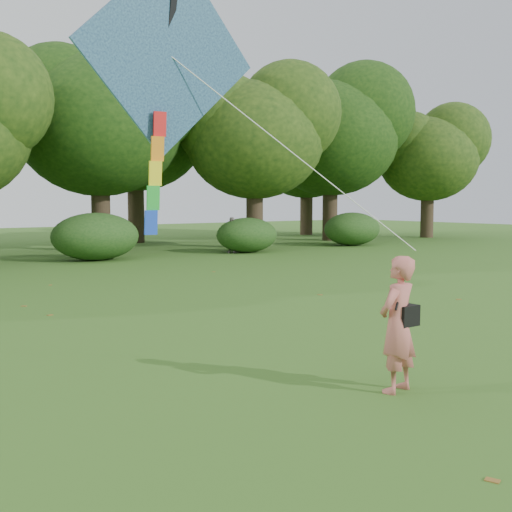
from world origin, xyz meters
TOP-DOWN VIEW (x-y plane):
  - ground at (0.00, 0.00)m, footprint 100.00×100.00m
  - man_kite_flyer at (-0.96, -0.83)m, footprint 0.69×0.53m
  - bystander_right at (9.23, 17.51)m, footprint 0.97×0.93m
  - crossbody_bag at (-0.84, -0.86)m, footprint 0.43×0.20m
  - flying_kite at (-3.63, 0.07)m, footprint 4.01×1.21m
  - tree_line at (1.67, 22.88)m, footprint 54.70×15.30m
  - shrub_band at (-0.72, 17.60)m, footprint 39.15×3.22m
  - fallen_leaves at (1.97, 4.52)m, footprint 8.78×14.93m

SIDE VIEW (x-z plane):
  - ground at x=0.00m, z-range 0.00..0.00m
  - fallen_leaves at x=1.97m, z-range 0.00..0.01m
  - bystander_right at x=9.23m, z-range 0.00..1.61m
  - man_kite_flyer at x=-0.96m, z-range 0.00..1.70m
  - shrub_band at x=-0.72m, z-range -0.08..1.79m
  - crossbody_bag at x=-0.84m, z-range 0.62..1.31m
  - flying_kite at x=-3.63m, z-range 2.24..5.48m
  - tree_line at x=1.67m, z-range 0.86..10.35m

